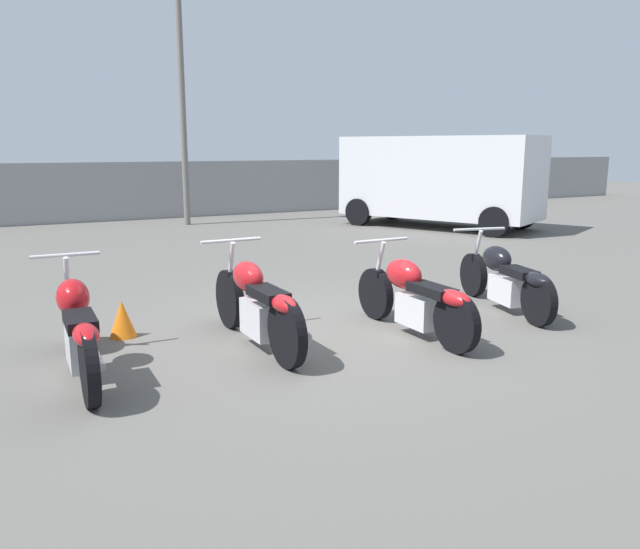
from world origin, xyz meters
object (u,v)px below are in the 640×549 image
at_px(light_pole_left, 181,63).
at_px(motorcycle_slot_0, 78,330).
at_px(traffic_cone_near, 122,319).
at_px(motorcycle_slot_3, 505,278).
at_px(parked_van, 439,178).
at_px(motorcycle_slot_1, 257,304).
at_px(motorcycle_slot_2, 415,297).

relative_size(light_pole_left, motorcycle_slot_0, 3.09).
bearing_deg(light_pole_left, traffic_cone_near, -109.75).
bearing_deg(motorcycle_slot_3, light_pole_left, 108.52).
bearing_deg(parked_van, light_pole_left, 122.12).
height_order(motorcycle_slot_0, traffic_cone_near, motorcycle_slot_0).
height_order(light_pole_left, motorcycle_slot_3, light_pole_left).
distance_m(motorcycle_slot_1, motorcycle_slot_3, 3.31).
bearing_deg(light_pole_left, motorcycle_slot_0, -110.65).
distance_m(motorcycle_slot_2, parked_van, 9.60).
distance_m(motorcycle_slot_1, motorcycle_slot_2, 1.72).
relative_size(light_pole_left, motorcycle_slot_2, 3.34).
relative_size(light_pole_left, traffic_cone_near, 16.83).
relative_size(light_pole_left, motorcycle_slot_3, 3.29).
distance_m(light_pole_left, motorcycle_slot_0, 11.80).
bearing_deg(motorcycle_slot_2, light_pole_left, 86.07).
xyz_separation_m(motorcycle_slot_1, traffic_cone_near, (-1.17, 0.98, -0.24)).
bearing_deg(motorcycle_slot_0, motorcycle_slot_1, 2.64).
xyz_separation_m(light_pole_left, motorcycle_slot_1, (-2.23, -10.44, -3.66)).
distance_m(motorcycle_slot_2, traffic_cone_near, 3.17).
xyz_separation_m(light_pole_left, traffic_cone_near, (-3.40, -9.46, -3.90)).
relative_size(light_pole_left, motorcycle_slot_1, 3.17).
distance_m(motorcycle_slot_3, parked_van, 8.37).
bearing_deg(motorcycle_slot_2, parked_van, 49.34).
xyz_separation_m(motorcycle_slot_0, parked_van, (9.50, 7.00, 0.83)).
relative_size(motorcycle_slot_2, motorcycle_slot_3, 0.99).
bearing_deg(light_pole_left, parked_van, -32.19).
distance_m(motorcycle_slot_0, motorcycle_slot_1, 1.73).
bearing_deg(traffic_cone_near, motorcycle_slot_1, -39.92).
bearing_deg(motorcycle_slot_2, motorcycle_slot_3, 10.57).
bearing_deg(parked_van, motorcycle_slot_1, -163.92).
bearing_deg(motorcycle_slot_3, motorcycle_slot_0, -167.70).
bearing_deg(traffic_cone_near, motorcycle_slot_2, -26.17).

